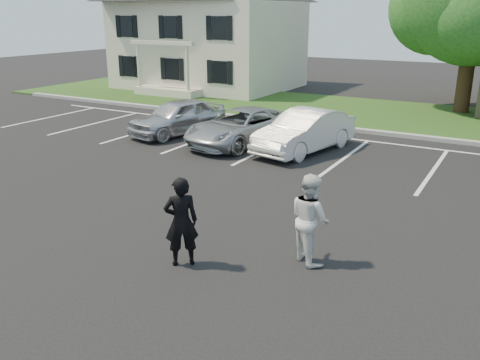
% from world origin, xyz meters
% --- Properties ---
extents(ground_plane, '(90.00, 90.00, 0.00)m').
position_xyz_m(ground_plane, '(0.00, 0.00, 0.00)').
color(ground_plane, black).
rests_on(ground_plane, ground).
extents(curb, '(40.00, 0.30, 0.15)m').
position_xyz_m(curb, '(0.00, 12.00, 0.07)').
color(curb, gray).
rests_on(curb, ground).
extents(grass_strip, '(44.00, 8.00, 0.08)m').
position_xyz_m(grass_strip, '(0.00, 16.00, 0.04)').
color(grass_strip, '#1E4615').
rests_on(grass_strip, ground).
extents(stall_lines, '(34.00, 5.36, 0.01)m').
position_xyz_m(stall_lines, '(1.40, 8.95, 0.01)').
color(stall_lines, silver).
rests_on(stall_lines, ground).
extents(house, '(10.30, 9.22, 7.60)m').
position_xyz_m(house, '(-13.00, 19.97, 3.83)').
color(house, beige).
rests_on(house, ground).
extents(man_black_suit, '(0.75, 0.74, 1.74)m').
position_xyz_m(man_black_suit, '(-0.29, -0.70, 0.87)').
color(man_black_suit, black).
rests_on(man_black_suit, ground).
extents(man_white_shirt, '(1.08, 1.04, 1.75)m').
position_xyz_m(man_white_shirt, '(1.74, 0.63, 0.88)').
color(man_white_shirt, silver).
rests_on(man_white_shirt, ground).
extents(car_silver_west, '(2.65, 4.38, 1.39)m').
position_xyz_m(car_silver_west, '(-6.85, 8.11, 0.70)').
color(car_silver_west, silver).
rests_on(car_silver_west, ground).
extents(car_silver_minivan, '(3.03, 4.98, 1.29)m').
position_xyz_m(car_silver_minivan, '(-3.90, 7.96, 0.65)').
color(car_silver_minivan, '#A4A6AB').
rests_on(car_silver_minivan, ground).
extents(car_white_sedan, '(2.37, 4.51, 1.41)m').
position_xyz_m(car_white_sedan, '(-1.52, 8.16, 0.71)').
color(car_white_sedan, silver).
rests_on(car_white_sedan, ground).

